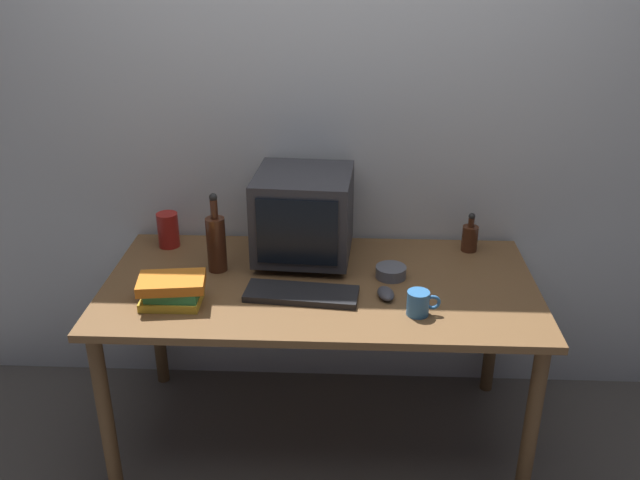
# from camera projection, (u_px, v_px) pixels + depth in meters

# --- Properties ---
(ground_plane) EXTENTS (6.00, 6.00, 0.00)m
(ground_plane) POSITION_uv_depth(u_px,v_px,m) (320.00, 434.00, 2.96)
(ground_plane) COLOR #56514C
(back_wall) EXTENTS (4.00, 0.08, 2.50)m
(back_wall) POSITION_uv_depth(u_px,v_px,m) (325.00, 123.00, 2.87)
(back_wall) COLOR silver
(back_wall) RESTS_ON ground
(desk) EXTENTS (1.67, 0.84, 0.75)m
(desk) POSITION_uv_depth(u_px,v_px,m) (320.00, 300.00, 2.68)
(desk) COLOR brown
(desk) RESTS_ON ground
(crt_monitor) EXTENTS (0.40, 0.41, 0.37)m
(crt_monitor) POSITION_uv_depth(u_px,v_px,m) (304.00, 215.00, 2.76)
(crt_monitor) COLOR #333338
(crt_monitor) RESTS_ON desk
(keyboard) EXTENTS (0.43, 0.19, 0.02)m
(keyboard) POSITION_uv_depth(u_px,v_px,m) (302.00, 294.00, 2.54)
(keyboard) COLOR black
(keyboard) RESTS_ON desk
(computer_mouse) EXTENTS (0.08, 0.11, 0.04)m
(computer_mouse) POSITION_uv_depth(u_px,v_px,m) (386.00, 294.00, 2.53)
(computer_mouse) COLOR #3F3F47
(computer_mouse) RESTS_ON desk
(bottle_tall) EXTENTS (0.08, 0.08, 0.33)m
(bottle_tall) POSITION_uv_depth(u_px,v_px,m) (216.00, 242.00, 2.69)
(bottle_tall) COLOR #472314
(bottle_tall) RESTS_ON desk
(bottle_short) EXTENTS (0.07, 0.07, 0.17)m
(bottle_short) POSITION_uv_depth(u_px,v_px,m) (470.00, 237.00, 2.88)
(bottle_short) COLOR #472314
(bottle_short) RESTS_ON desk
(book_stack) EXTENTS (0.26, 0.18, 0.11)m
(book_stack) POSITION_uv_depth(u_px,v_px,m) (172.00, 290.00, 2.47)
(book_stack) COLOR gold
(book_stack) RESTS_ON desk
(mug) EXTENTS (0.12, 0.08, 0.09)m
(mug) POSITION_uv_depth(u_px,v_px,m) (419.00, 303.00, 2.41)
(mug) COLOR #3370B2
(mug) RESTS_ON desk
(cd_spindle) EXTENTS (0.12, 0.12, 0.04)m
(cd_spindle) POSITION_uv_depth(u_px,v_px,m) (391.00, 272.00, 2.68)
(cd_spindle) COLOR #595B66
(cd_spindle) RESTS_ON desk
(metal_canister) EXTENTS (0.09, 0.09, 0.15)m
(metal_canister) POSITION_uv_depth(u_px,v_px,m) (168.00, 230.00, 2.92)
(metal_canister) COLOR #A51E19
(metal_canister) RESTS_ON desk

